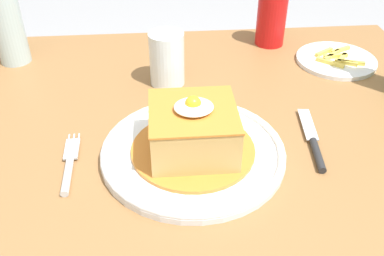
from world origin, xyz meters
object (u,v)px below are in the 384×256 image
(side_plate_fries, at_px, (336,60))
(drinking_glass, at_px, (167,62))
(soda_can, at_px, (271,18))
(beer_bottle_clear, at_px, (5,17))
(fork, at_px, (69,167))
(knife, at_px, (315,146))
(main_plate, at_px, (193,151))

(side_plate_fries, bearing_deg, drinking_glass, -171.21)
(soda_can, height_order, beer_bottle_clear, beer_bottle_clear)
(fork, bearing_deg, soda_can, 45.78)
(drinking_glass, bearing_deg, knife, -45.51)
(side_plate_fries, bearing_deg, soda_can, 139.81)
(soda_can, xyz_separation_m, drinking_glass, (-0.24, -0.16, -0.02))
(fork, bearing_deg, beer_bottle_clear, 114.03)
(main_plate, relative_size, side_plate_fries, 1.70)
(main_plate, bearing_deg, drinking_glass, 97.57)
(beer_bottle_clear, bearing_deg, side_plate_fries, -5.23)
(drinking_glass, bearing_deg, soda_can, 33.62)
(knife, bearing_deg, fork, -177.05)
(knife, distance_m, drinking_glass, 0.33)
(knife, bearing_deg, side_plate_fries, 64.18)
(beer_bottle_clear, relative_size, drinking_glass, 2.53)
(fork, height_order, drinking_glass, drinking_glass)
(fork, bearing_deg, drinking_glass, 57.70)
(knife, bearing_deg, beer_bottle_clear, 147.51)
(main_plate, xyz_separation_m, soda_can, (0.21, 0.40, 0.05))
(beer_bottle_clear, height_order, drinking_glass, beer_bottle_clear)
(knife, height_order, side_plate_fries, side_plate_fries)
(main_plate, relative_size, soda_can, 2.33)
(soda_can, bearing_deg, side_plate_fries, -40.19)
(soda_can, bearing_deg, drinking_glass, -146.38)
(knife, relative_size, beer_bottle_clear, 0.62)
(drinking_glass, bearing_deg, beer_bottle_clear, 159.71)
(drinking_glass, bearing_deg, main_plate, -82.43)
(main_plate, distance_m, knife, 0.20)
(side_plate_fries, bearing_deg, beer_bottle_clear, 174.77)
(main_plate, relative_size, drinking_glass, 2.75)
(soda_can, distance_m, side_plate_fries, 0.17)
(fork, height_order, beer_bottle_clear, beer_bottle_clear)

